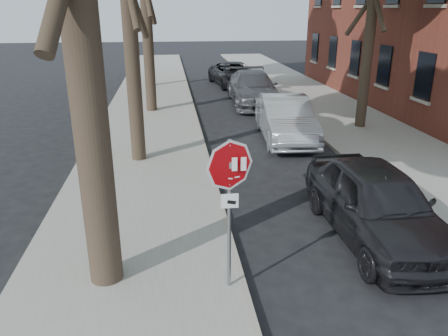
% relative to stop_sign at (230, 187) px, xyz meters
% --- Properties ---
extents(ground, '(120.00, 120.00, 0.00)m').
position_rel_stop_sign_xyz_m(ground, '(0.70, 0.03, -1.95)').
color(ground, black).
rests_on(ground, ground).
extents(sidewalk_left, '(4.00, 55.00, 0.12)m').
position_rel_stop_sign_xyz_m(sidewalk_left, '(-1.80, 12.03, -1.89)').
color(sidewalk_left, gray).
rests_on(sidewalk_left, ground).
extents(sidewalk_right, '(4.00, 55.00, 0.12)m').
position_rel_stop_sign_xyz_m(sidewalk_right, '(6.70, 12.03, -1.89)').
color(sidewalk_right, gray).
rests_on(sidewalk_right, ground).
extents(curb_left, '(0.12, 55.00, 0.13)m').
position_rel_stop_sign_xyz_m(curb_left, '(0.25, 12.03, -1.88)').
color(curb_left, '#9E9384').
rests_on(curb_left, ground).
extents(curb_right, '(0.12, 55.00, 0.13)m').
position_rel_stop_sign_xyz_m(curb_right, '(4.65, 12.03, -1.88)').
color(curb_right, '#9E9384').
rests_on(curb_right, ground).
extents(stop_sign, '(0.76, 0.34, 2.61)m').
position_rel_stop_sign_xyz_m(stop_sign, '(0.00, 0.00, 0.00)').
color(stop_sign, gray).
rests_on(stop_sign, sidewalk_left).
extents(car_a, '(1.92, 4.65, 1.58)m').
position_rel_stop_sign_xyz_m(car_a, '(3.30, 1.53, -1.16)').
color(car_a, black).
rests_on(car_a, ground).
extents(car_b, '(2.02, 4.89, 1.58)m').
position_rel_stop_sign_xyz_m(car_b, '(3.30, 8.90, -1.16)').
color(car_b, '#A8ACB1').
rests_on(car_b, ground).
extents(car_c, '(2.49, 5.65, 1.61)m').
position_rel_stop_sign_xyz_m(car_c, '(3.30, 15.24, -1.14)').
color(car_c, '#46474B').
rests_on(car_c, ground).
extents(car_d, '(3.00, 5.41, 1.43)m').
position_rel_stop_sign_xyz_m(car_d, '(3.21, 20.89, -1.23)').
color(car_d, black).
rests_on(car_d, ground).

